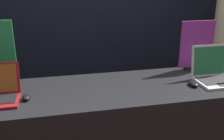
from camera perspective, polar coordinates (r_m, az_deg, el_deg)
name	(u,v)px	position (r m, az deg, el deg)	size (l,w,h in m)	color
wall_back	(90,7)	(3.20, -4.87, 13.45)	(8.00, 0.05, 2.80)	black
display_counter	(113,136)	(2.31, 0.29, -14.13)	(2.20, 0.72, 0.90)	black
mouse_front	(26,97)	(1.99, -18.18, -5.66)	(0.06, 0.09, 0.04)	black
laptop_back	(214,73)	(2.37, 21.35, -0.69)	(0.33, 0.31, 0.29)	silver
mouse_back	(193,84)	(2.22, 17.26, -2.87)	(0.07, 0.12, 0.04)	black
promo_stand_back	(196,46)	(2.59, 17.90, 4.91)	(0.33, 0.07, 0.46)	black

